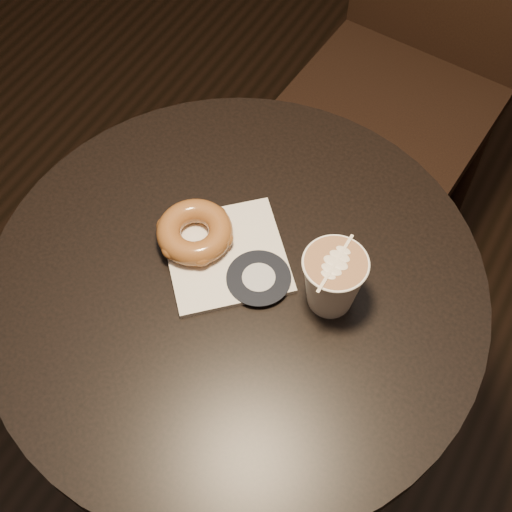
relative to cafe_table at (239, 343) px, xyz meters
name	(u,v)px	position (x,y,z in m)	size (l,w,h in m)	color
cafe_table	(239,343)	(0.00, 0.00, 0.00)	(0.70, 0.70, 0.75)	black
chair	(421,37)	(-0.02, 0.78, 0.04)	(0.44, 0.44, 1.06)	black
pastry_bag	(226,255)	(-0.03, 0.03, 0.20)	(0.16, 0.16, 0.01)	silver
doughnut	(195,232)	(-0.08, 0.03, 0.22)	(0.11, 0.11, 0.03)	brown
latte_cup	(333,282)	(0.13, 0.04, 0.25)	(0.09, 0.09, 0.10)	white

